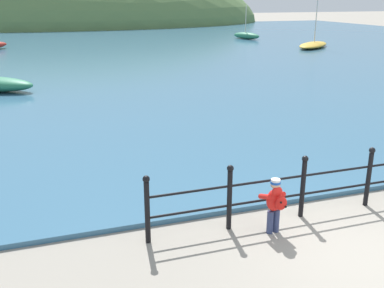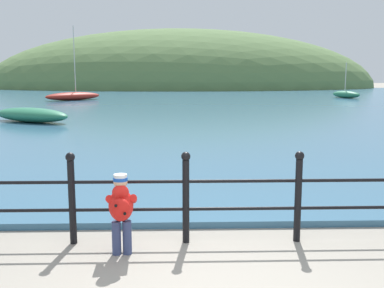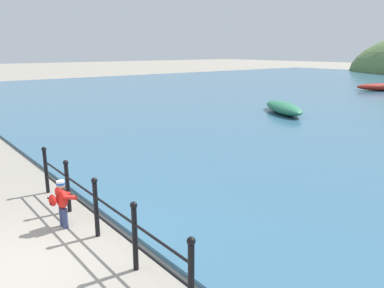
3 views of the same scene
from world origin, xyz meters
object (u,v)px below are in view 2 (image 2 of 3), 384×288
Objects in this scene: child_in_coat at (121,207)px; boat_far_right at (73,96)px; boat_far_left at (346,94)px; boat_nearest_quay at (31,115)px.

boat_far_right is (-7.63, 30.68, -0.17)m from child_in_coat.
child_in_coat is 0.32× the size of boat_far_left.
boat_nearest_quay is 1.34× the size of boat_far_left.
boat_far_right is at bearing 96.66° from boat_nearest_quay.
child_in_coat is 36.46m from boat_far_left.
child_in_coat is 15.56m from boat_nearest_quay.
boat_far_left is 22.92m from boat_far_right.
boat_far_right is at bearing 103.98° from child_in_coat.
boat_far_right is at bearing -173.76° from boat_far_left.
boat_far_left is at bearing 41.84° from boat_nearest_quay.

